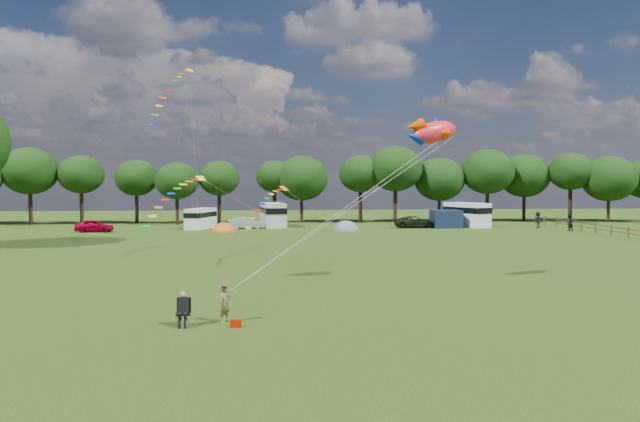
{
  "coord_description": "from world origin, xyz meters",
  "views": [
    {
      "loc": [
        -3.1,
        -27.44,
        5.82
      ],
      "look_at": [
        0.0,
        8.0,
        4.0
      ],
      "focal_mm": 35.0,
      "sensor_mm": 36.0,
      "label": 1
    }
  ],
  "objects": [
    {
      "name": "walker_a",
      "position": [
        30.73,
        39.32,
        0.97
      ],
      "size": [
        1.07,
        0.84,
        1.94
      ],
      "primitive_type": "imported",
      "rotation": [
        0.0,
        0.0,
        3.45
      ],
      "color": "black",
      "rests_on": "ground"
    },
    {
      "name": "kite_bag",
      "position": [
        -4.29,
        -3.02,
        0.15
      ],
      "size": [
        0.44,
        0.32,
        0.29
      ],
      "primitive_type": "cube",
      "rotation": [
        0.0,
        0.0,
        -0.11
      ],
      "color": "#A21400",
      "rests_on": "ground"
    },
    {
      "name": "fence",
      "position": [
        32.0,
        34.5,
        0.7
      ],
      "size": [
        0.12,
        33.12,
        1.2
      ],
      "color": "#472D19",
      "rests_on": "ground"
    },
    {
      "name": "campervan_d",
      "position": [
        21.48,
        46.9,
        1.58
      ],
      "size": [
        4.78,
        6.51,
        2.93
      ],
      "rotation": [
        0.0,
        0.0,
        1.99
      ],
      "color": "white",
      "rests_on": "ground"
    },
    {
      "name": "ground_plane",
      "position": [
        0.0,
        0.0,
        0.0
      ],
      "size": [
        180.0,
        180.0,
        0.0
      ],
      "primitive_type": "plane",
      "color": "black",
      "rests_on": "ground"
    },
    {
      "name": "campervan_b",
      "position": [
        -10.73,
        46.58,
        1.28
      ],
      "size": [
        3.51,
        5.28,
        2.39
      ],
      "rotation": [
        0.0,
        0.0,
        1.25
      ],
      "color": "silver",
      "rests_on": "ground"
    },
    {
      "name": "tent_orange",
      "position": [
        -7.69,
        41.05,
        0.02
      ],
      "size": [
        2.75,
        3.02,
        2.16
      ],
      "color": "#CC5F15",
      "rests_on": "ground"
    },
    {
      "name": "streamer_kite_c",
      "position": [
        -2.78,
        16.16,
        4.4
      ],
      "size": [
        3.12,
        4.97,
        2.8
      ],
      "rotation": [
        0.0,
        0.0,
        0.95
      ],
      "color": "orange",
      "rests_on": "ground"
    },
    {
      "name": "fish_kite",
      "position": [
        5.94,
        6.2,
        8.4
      ],
      "size": [
        3.52,
        2.19,
        1.85
      ],
      "rotation": [
        0.0,
        -0.21,
        0.38
      ],
      "color": "red",
      "rests_on": "ground"
    },
    {
      "name": "tent_greyblue",
      "position": [
        5.9,
        41.9,
        0.02
      ],
      "size": [
        3.12,
        3.42,
        2.32
      ],
      "color": "slate",
      "rests_on": "ground"
    },
    {
      "name": "car_d",
      "position": [
        14.73,
        45.69,
        0.69
      ],
      "size": [
        5.16,
        2.56,
        1.38
      ],
      "primitive_type": "imported",
      "rotation": [
        0.0,
        0.0,
        1.51
      ],
      "color": "black",
      "rests_on": "ground"
    },
    {
      "name": "walker_b",
      "position": [
        29.2,
        43.98,
        0.98
      ],
      "size": [
        1.35,
        0.8,
        1.95
      ],
      "primitive_type": "imported",
      "rotation": [
        0.0,
        0.0,
        3.32
      ],
      "color": "black",
      "rests_on": "ground"
    },
    {
      "name": "streamer_kite_a",
      "position": [
        -11.23,
        29.73,
        14.09
      ],
      "size": [
        3.42,
        5.6,
        5.79
      ],
      "rotation": [
        0.0,
        0.0,
        0.57
      ],
      "color": "gold",
      "rests_on": "ground"
    },
    {
      "name": "camp_chair",
      "position": [
        -6.36,
        -2.65,
        0.83
      ],
      "size": [
        0.6,
        0.6,
        1.39
      ],
      "rotation": [
        0.0,
        0.0,
        0.07
      ],
      "color": "#99999E",
      "rests_on": "ground"
    },
    {
      "name": "awning_navy",
      "position": [
        18.45,
        45.48,
        1.05
      ],
      "size": [
        3.44,
        2.82,
        2.11
      ],
      "primitive_type": "cube",
      "rotation": [
        0.0,
        0.0,
        0.02
      ],
      "color": "#121D35",
      "rests_on": "ground"
    },
    {
      "name": "campervan_c",
      "position": [
        -2.21,
        48.8,
        1.56
      ],
      "size": [
        3.3,
        6.22,
        2.91
      ],
      "rotation": [
        0.0,
        0.0,
        1.71
      ],
      "color": "#B6B6B8",
      "rests_on": "ground"
    },
    {
      "name": "car_b",
      "position": [
        -5.38,
        46.01,
        0.68
      ],
      "size": [
        4.05,
        2.05,
        1.36
      ],
      "primitive_type": "imported",
      "rotation": [
        0.0,
        0.0,
        1.73
      ],
      "color": "#93969C",
      "rests_on": "ground"
    },
    {
      "name": "streamer_kite_b",
      "position": [
        -9.83,
        21.77,
        4.8
      ],
      "size": [
        4.41,
        4.73,
        3.84
      ],
      "rotation": [
        0.0,
        0.0,
        0.56
      ],
      "color": "yellow",
      "rests_on": "ground"
    },
    {
      "name": "car_a",
      "position": [
        -21.88,
        42.74,
        0.69
      ],
      "size": [
        4.15,
        1.64,
        1.38
      ],
      "primitive_type": "imported",
      "rotation": [
        0.0,
        0.0,
        1.57
      ],
      "color": "maroon",
      "rests_on": "ground"
    },
    {
      "name": "tree_line",
      "position": [
        5.3,
        54.99,
        6.35
      ],
      "size": [
        102.98,
        10.98,
        10.27
      ],
      "color": "black",
      "rests_on": "ground"
    },
    {
      "name": "kite_flyer",
      "position": [
        -4.76,
        -2.11,
        0.75
      ],
      "size": [
        0.64,
        0.65,
        1.51
      ],
      "primitive_type": "imported",
      "rotation": [
        0.0,
        0.0,
        0.83
      ],
      "color": "brown",
      "rests_on": "ground"
    }
  ]
}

